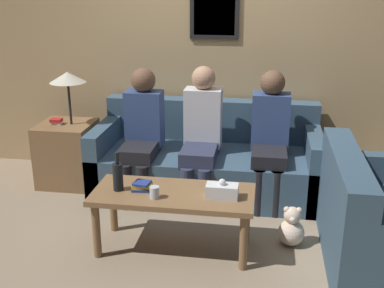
# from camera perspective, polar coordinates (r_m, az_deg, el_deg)

# --- Properties ---
(ground_plane) EXTENTS (16.00, 16.00, 0.00)m
(ground_plane) POSITION_cam_1_polar(r_m,az_deg,el_deg) (4.28, 0.84, -8.29)
(ground_plane) COLOR gray
(wall_back) EXTENTS (9.00, 0.08, 2.60)m
(wall_back) POSITION_cam_1_polar(r_m,az_deg,el_deg) (4.90, 2.67, 11.23)
(wall_back) COLOR tan
(wall_back) RESTS_ON ground_plane
(couch_main) EXTENTS (2.12, 0.95, 0.82)m
(couch_main) POSITION_cam_1_polar(r_m,az_deg,el_deg) (4.67, 1.81, -2.07)
(couch_main) COLOR #385166
(couch_main) RESTS_ON ground_plane
(coffee_table) EXTENTS (1.20, 0.52, 0.47)m
(coffee_table) POSITION_cam_1_polar(r_m,az_deg,el_deg) (3.60, -2.23, -6.68)
(coffee_table) COLOR olive
(coffee_table) RESTS_ON ground_plane
(side_table_with_lamp) EXTENTS (0.52, 0.52, 1.13)m
(side_table_with_lamp) POSITION_cam_1_polar(r_m,az_deg,el_deg) (4.94, -14.51, -0.53)
(side_table_with_lamp) COLOR olive
(side_table_with_lamp) RESTS_ON ground_plane
(wine_bottle) EXTENTS (0.08, 0.08, 0.30)m
(wine_bottle) POSITION_cam_1_polar(r_m,az_deg,el_deg) (3.60, -8.78, -3.76)
(wine_bottle) COLOR black
(wine_bottle) RESTS_ON coffee_table
(drinking_glass) EXTENTS (0.07, 0.07, 0.09)m
(drinking_glass) POSITION_cam_1_polar(r_m,az_deg,el_deg) (3.47, -4.47, -5.74)
(drinking_glass) COLOR silver
(drinking_glass) RESTS_ON coffee_table
(book_stack) EXTENTS (0.16, 0.13, 0.07)m
(book_stack) POSITION_cam_1_polar(r_m,az_deg,el_deg) (3.61, -5.95, -4.99)
(book_stack) COLOR navy
(book_stack) RESTS_ON coffee_table
(tissue_box) EXTENTS (0.23, 0.12, 0.15)m
(tissue_box) POSITION_cam_1_polar(r_m,az_deg,el_deg) (3.47, 3.58, -5.56)
(tissue_box) COLOR silver
(tissue_box) RESTS_ON coffee_table
(person_left) EXTENTS (0.34, 0.61, 1.20)m
(person_left) POSITION_cam_1_polar(r_m,az_deg,el_deg) (4.47, -5.96, 1.79)
(person_left) COLOR black
(person_left) RESTS_ON ground_plane
(person_middle) EXTENTS (0.34, 0.65, 1.22)m
(person_middle) POSITION_cam_1_polar(r_m,az_deg,el_deg) (4.40, 1.12, 1.64)
(person_middle) COLOR #2D334C
(person_middle) RESTS_ON ground_plane
(person_right) EXTENTS (0.34, 0.62, 1.19)m
(person_right) POSITION_cam_1_polar(r_m,az_deg,el_deg) (4.39, 9.23, 1.29)
(person_right) COLOR black
(person_right) RESTS_ON ground_plane
(teddy_bear) EXTENTS (0.20, 0.20, 0.32)m
(teddy_bear) POSITION_cam_1_polar(r_m,az_deg,el_deg) (3.84, 11.70, -9.77)
(teddy_bear) COLOR beige
(teddy_bear) RESTS_ON ground_plane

